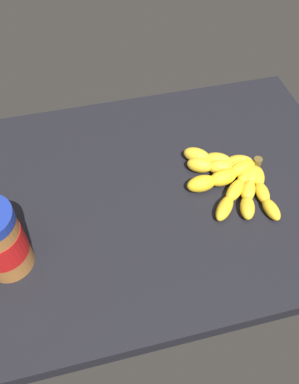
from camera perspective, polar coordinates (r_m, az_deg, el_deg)
The scene contains 2 objects.
ground_plane at distance 87.78cm, azimuth -1.08°, elevation -0.86°, with size 97.79×66.04×4.17cm, color black.
banana_bunch at distance 88.76cm, azimuth 12.17°, elevation 2.26°, with size 19.20×24.93×3.77cm.
Camera 1 is at (-10.80, -51.45, 68.21)cm, focal length 35.55 mm.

